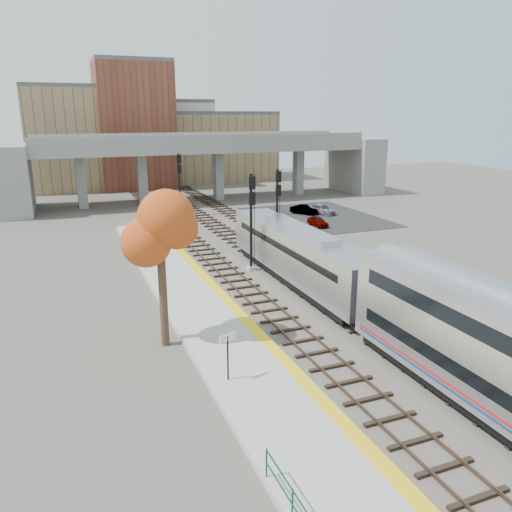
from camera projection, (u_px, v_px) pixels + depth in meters
name	position (u px, v px, depth m)	size (l,w,h in m)	color
ground	(330.00, 317.00, 31.05)	(160.00, 160.00, 0.00)	#47423D
platform	(219.00, 332.00, 28.42)	(4.50, 60.00, 0.35)	#9E9E99
yellow_strip	(250.00, 325.00, 29.05)	(0.70, 60.00, 0.01)	yellow
tracks	(266.00, 261.00, 42.53)	(10.70, 95.00, 0.25)	black
overpass	(204.00, 160.00, 71.40)	(54.00, 12.00, 9.50)	slate
buildings_far	(150.00, 139.00, 88.79)	(43.00, 21.00, 20.60)	#917A54
parking_lot	(315.00, 217.00, 61.04)	(14.00, 18.00, 0.04)	black
locomotive	(298.00, 254.00, 36.68)	(3.02, 19.05, 4.10)	#A8AAB2
signal_mast_near	(251.00, 222.00, 39.19)	(0.60, 0.64, 7.75)	#9E9E99
signal_mast_mid	(277.00, 211.00, 44.42)	(0.60, 0.64, 7.54)	#9E9E99
signal_mast_far	(180.00, 184.00, 60.85)	(0.60, 0.64, 7.60)	#9E9E99
station_sign	(228.00, 347.00, 22.62)	(0.87, 0.31, 2.27)	black
tree	(160.00, 232.00, 25.57)	(3.60, 3.60, 8.54)	#382619
car_a	(318.00, 221.00, 55.70)	(1.31, 3.27, 1.11)	#99999E
car_b	(304.00, 210.00, 62.42)	(1.21, 3.48, 1.15)	#99999E
car_c	(322.00, 209.00, 62.64)	(1.64, 4.03, 1.17)	#99999E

